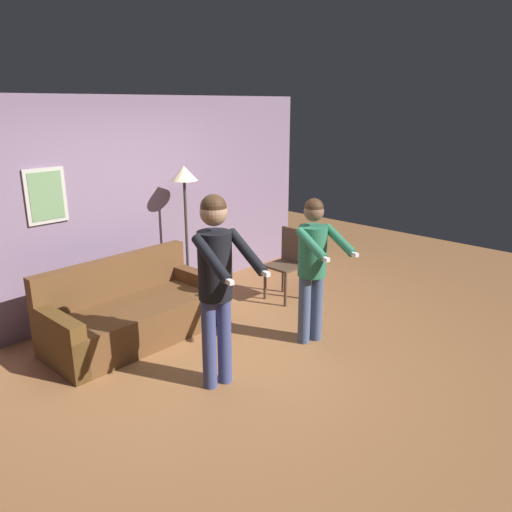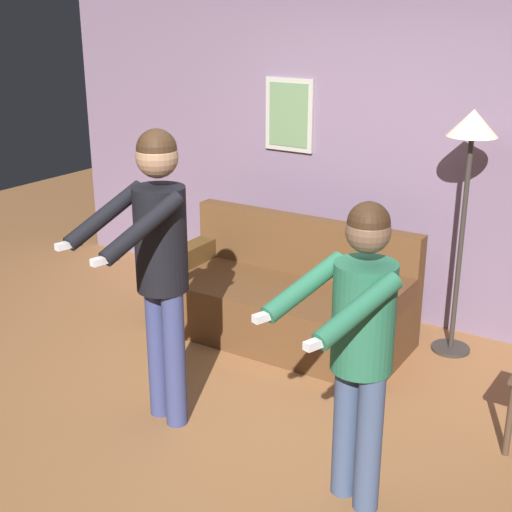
{
  "view_description": "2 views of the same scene",
  "coord_description": "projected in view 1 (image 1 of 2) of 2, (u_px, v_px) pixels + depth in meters",
  "views": [
    {
      "loc": [
        -3.11,
        -3.33,
        2.51
      ],
      "look_at": [
        0.02,
        -0.34,
        1.18
      ],
      "focal_mm": 35.0,
      "sensor_mm": 36.0,
      "label": 1
    },
    {
      "loc": [
        2.15,
        -3.15,
        2.41
      ],
      "look_at": [
        0.35,
        -0.39,
        1.24
      ],
      "focal_mm": 50.0,
      "sensor_mm": 36.0,
      "label": 2
    }
  ],
  "objects": [
    {
      "name": "dining_chair_distant",
      "position": [
        289.0,
        260.0,
        6.57
      ],
      "size": [
        0.43,
        0.43,
        0.93
      ],
      "color": "#4C3828",
      "rests_on": "ground_plane"
    },
    {
      "name": "person_standing_right",
      "position": [
        313.0,
        259.0,
        5.21
      ],
      "size": [
        0.56,
        0.7,
        1.59
      ],
      "color": "#405073",
      "rests_on": "ground_plane"
    },
    {
      "name": "person_standing_left",
      "position": [
        216.0,
        274.0,
        4.32
      ],
      "size": [
        0.53,
        0.73,
        1.78
      ],
      "color": "#394174",
      "rests_on": "ground_plane"
    },
    {
      "name": "torchiere_lamp",
      "position": [
        185.0,
        189.0,
        6.24
      ],
      "size": [
        0.34,
        0.34,
        1.76
      ],
      "color": "#332D28",
      "rests_on": "ground_plane"
    },
    {
      "name": "couch",
      "position": [
        132.0,
        315.0,
        5.48
      ],
      "size": [
        1.92,
        0.89,
        0.87
      ],
      "color": "brown",
      "rests_on": "ground_plane"
    },
    {
      "name": "back_wall_assembly",
      "position": [
        115.0,
        207.0,
        6.0
      ],
      "size": [
        6.4,
        0.09,
        2.6
      ],
      "color": "slate",
      "rests_on": "ground_plane"
    },
    {
      "name": "ground_plane",
      "position": [
        230.0,
        359.0,
        5.09
      ],
      "size": [
        12.0,
        12.0,
        0.0
      ],
      "primitive_type": "plane",
      "color": "#956138"
    }
  ]
}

